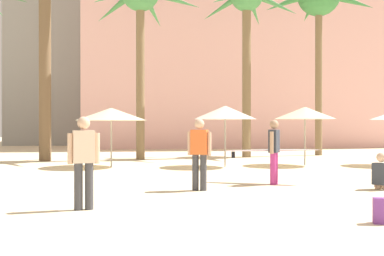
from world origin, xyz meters
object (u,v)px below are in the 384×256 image
at_px(cafe_umbrella_3, 305,113).
at_px(person_far_right, 84,159).
at_px(palm_tree_far_right, 140,6).
at_px(palm_tree_right, 319,2).
at_px(cafe_umbrella_2, 225,113).
at_px(backpack, 383,211).
at_px(cafe_umbrella_0, 111,114).
at_px(person_mid_left, 199,151).
at_px(palm_tree_left, 247,13).
at_px(person_mid_right, 384,176).
at_px(person_near_left, 273,150).

xyz_separation_m(cafe_umbrella_3, person_far_right, (-7.68, -9.33, -1.10)).
bearing_deg(palm_tree_far_right, palm_tree_right, 12.53).
distance_m(cafe_umbrella_2, person_far_right, 10.15).
bearing_deg(backpack, cafe_umbrella_0, 40.41).
distance_m(cafe_umbrella_0, person_mid_left, 7.55).
bearing_deg(person_mid_left, cafe_umbrella_2, 7.35).
relative_size(palm_tree_left, person_far_right, 5.01).
distance_m(backpack, person_mid_left, 5.05).
distance_m(cafe_umbrella_0, backpack, 12.55).
relative_size(cafe_umbrella_2, person_mid_left, 1.38).
relative_size(cafe_umbrella_3, person_mid_right, 2.37).
bearing_deg(person_mid_left, cafe_umbrella_0, 42.16).
xyz_separation_m(palm_tree_far_right, backpack, (3.63, -15.31, -6.86)).
bearing_deg(person_mid_right, backpack, -158.00).
bearing_deg(palm_tree_far_right, cafe_umbrella_2, -54.16).
distance_m(cafe_umbrella_0, person_mid_right, 10.31).
distance_m(palm_tree_left, person_near_left, 12.61).
bearing_deg(cafe_umbrella_2, person_far_right, -116.08).
bearing_deg(cafe_umbrella_3, cafe_umbrella_0, 178.49).
xyz_separation_m(cafe_umbrella_2, backpack, (0.51, -10.98, -1.87)).
relative_size(backpack, person_near_left, 0.16).
xyz_separation_m(cafe_umbrella_3, person_mid_left, (-5.14, -6.88, -1.11)).
bearing_deg(palm_tree_far_right, cafe_umbrella_3, -32.46).
xyz_separation_m(palm_tree_far_right, cafe_umbrella_3, (6.37, -4.05, -5.00)).
height_order(palm_tree_far_right, person_mid_right, palm_tree_far_right).
distance_m(person_near_left, person_mid_left, 2.42).
height_order(backpack, person_near_left, person_near_left).
xyz_separation_m(palm_tree_left, cafe_umbrella_2, (-2.10, -5.33, -5.03)).
height_order(person_mid_right, person_mid_left, person_mid_left).
bearing_deg(person_far_right, person_mid_right, 95.01).
bearing_deg(cafe_umbrella_0, person_mid_right, -46.23).
height_order(cafe_umbrella_3, backpack, cafe_umbrella_3).
height_order(cafe_umbrella_0, person_near_left, cafe_umbrella_0).
height_order(palm_tree_far_right, cafe_umbrella_3, palm_tree_far_right).
height_order(palm_tree_left, cafe_umbrella_3, palm_tree_left).
distance_m(palm_tree_right, person_mid_left, 16.87).
height_order(palm_tree_far_right, person_near_left, palm_tree_far_right).
xyz_separation_m(cafe_umbrella_0, person_mid_right, (7.04, -7.35, -1.69)).
height_order(cafe_umbrella_3, person_mid_left, cafe_umbrella_3).
height_order(palm_tree_left, backpack, palm_tree_left).
bearing_deg(backpack, person_far_right, 86.38).
height_order(palm_tree_right, person_mid_right, palm_tree_right).
height_order(palm_tree_far_right, person_far_right, palm_tree_far_right).
xyz_separation_m(palm_tree_far_right, cafe_umbrella_0, (-1.18, -3.86, -5.06)).
bearing_deg(person_near_left, palm_tree_right, 94.12).
relative_size(palm_tree_far_right, cafe_umbrella_2, 3.56).
xyz_separation_m(person_mid_right, person_far_right, (-7.17, -2.19, 0.66)).
height_order(palm_tree_right, person_far_right, palm_tree_right).
distance_m(cafe_umbrella_3, person_mid_right, 7.38).
relative_size(palm_tree_right, person_far_right, 5.42).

